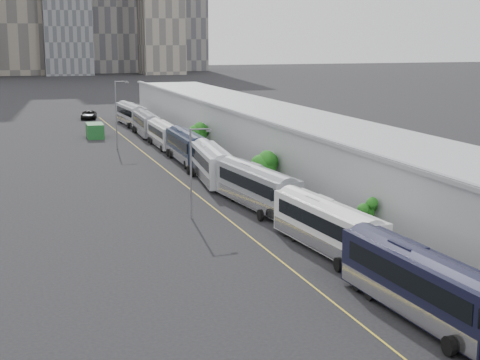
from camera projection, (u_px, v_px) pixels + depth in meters
name	position (u px, v px, depth m)	size (l,w,h in m)	color
sidewalk	(294.00, 190.00, 78.58)	(10.00, 170.00, 0.12)	gray
lane_line	(199.00, 196.00, 75.41)	(0.12, 160.00, 0.02)	gold
depot	(329.00, 156.00, 79.13)	(12.45, 160.40, 7.20)	gray
bus_1	(421.00, 290.00, 42.53)	(3.50, 14.04, 4.07)	black
bus_2	(327.00, 230.00, 55.89)	(3.75, 13.49, 3.89)	white
bus_3	(257.00, 191.00, 70.14)	(4.15, 13.94, 4.01)	gray
bus_4	(212.00, 167.00, 82.87)	(4.19, 14.03, 4.04)	silver
bus_5	(187.00, 149.00, 95.88)	(3.11, 13.92, 4.05)	#171F34
bus_6	(163.00, 137.00, 108.97)	(2.84, 12.72, 3.71)	white
bus_7	(146.00, 126.00, 121.60)	(3.11, 13.30, 3.86)	slate
bus_8	(131.00, 116.00, 136.03)	(3.46, 13.85, 4.01)	#A3A5AD
tree_1	(367.00, 211.00, 56.89)	(1.28, 1.28, 3.55)	black
tree_2	(263.00, 164.00, 76.72)	(2.77, 2.77, 4.50)	black
tree_3	(198.00, 132.00, 102.27)	(2.59, 2.59, 4.42)	black
street_lamp_near	(193.00, 166.00, 65.56)	(2.04, 0.22, 8.17)	#59595E
street_lamp_far	(117.00, 110.00, 106.83)	(2.04, 0.22, 9.86)	#59595E
shipping_container	(95.00, 131.00, 119.18)	(2.61, 5.38, 2.31)	#16491E
suv	(89.00, 115.00, 146.03)	(2.87, 6.23, 1.73)	black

